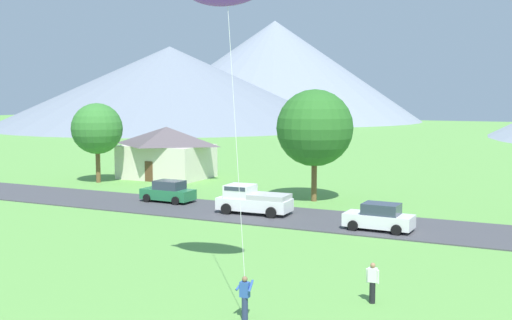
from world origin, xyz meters
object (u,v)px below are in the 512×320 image
Objects in this scene: house_leftmost at (167,151)px; tree_left_of_center at (315,128)px; pickup_truck_white_west_side at (253,200)px; watcher_person at (373,282)px; parked_car_green_mid_west at (168,192)px; tree_center at (97,129)px; parked_car_white_west_end at (379,217)px.

tree_left_of_center is at bearing -20.10° from house_leftmost.
pickup_truck_white_west_side reaches higher than watcher_person.
house_leftmost is 1.70× the size of pickup_truck_white_west_side.
parked_car_green_mid_west is 8.18m from pickup_truck_white_west_side.
tree_center is 14.71m from parked_car_green_mid_west.
parked_car_green_mid_west is at bearing 169.63° from pickup_truck_white_west_side.
parked_car_white_west_end is (25.83, -15.32, -1.84)m from house_leftmost.
tree_center is 31.69m from parked_car_white_west_end.
parked_car_white_west_end is 9.56m from pickup_truck_white_west_side.
parked_car_white_west_end is at bearing 102.91° from watcher_person.
tree_left_of_center is 2.08× the size of parked_car_white_west_end.
tree_left_of_center is 12.55m from parked_car_green_mid_west.
tree_center is at bearing -125.33° from house_leftmost.
parked_car_white_west_end is at bearing -17.74° from tree_center.
tree_center reaches higher than watcher_person.
parked_car_green_mid_west is at bearing -55.97° from house_leftmost.
tree_left_of_center is at bearing 29.14° from parked_car_green_mid_west.
parked_car_green_mid_west is at bearing 141.75° from watcher_person.
tree_left_of_center is 22.51m from tree_center.
parked_car_white_west_end is at bearing -30.67° from house_leftmost.
pickup_truck_white_west_side is at bearing -10.37° from parked_car_green_mid_west.
watcher_person is at bearing -77.09° from parked_car_white_west_end.
tree_center is 22.38m from pickup_truck_white_west_side.
tree_center is 1.46× the size of pickup_truck_white_west_side.
tree_left_of_center reaches higher than watcher_person.
house_leftmost is at bearing 124.03° from parked_car_green_mid_west.
pickup_truck_white_west_side is at bearing -21.52° from tree_center.
house_leftmost reaches higher than parked_car_green_mid_west.
parked_car_white_west_end is at bearing -9.02° from pickup_truck_white_west_side.
pickup_truck_white_west_side is at bearing -105.94° from tree_left_of_center.
tree_center is (-22.48, 0.98, -0.63)m from tree_left_of_center.
pickup_truck_white_west_side is (8.04, -1.47, 0.19)m from parked_car_green_mid_west.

